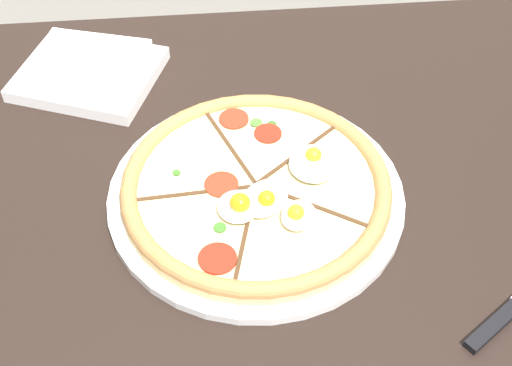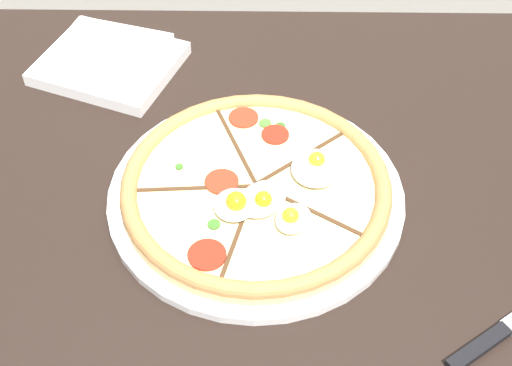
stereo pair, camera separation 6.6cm
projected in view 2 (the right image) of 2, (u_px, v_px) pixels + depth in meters
name	position (u px, v px, depth m)	size (l,w,h in m)	color
dining_table	(220.00, 246.00, 0.98)	(1.51, 0.87, 0.73)	black
pizza	(257.00, 189.00, 0.90)	(0.38, 0.38, 0.06)	white
napkin_folded	(109.00, 60.00, 1.09)	(0.24, 0.23, 0.04)	white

